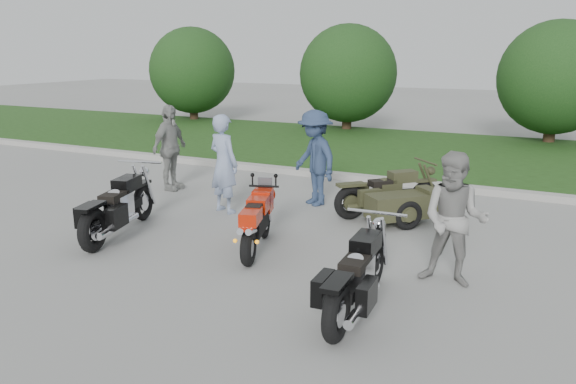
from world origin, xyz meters
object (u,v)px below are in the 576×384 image
at_px(person_grey, 455,220).
at_px(person_back, 170,148).
at_px(cruiser_sidecar, 394,201).
at_px(person_denim, 315,158).
at_px(cruiser_left, 117,209).
at_px(cruiser_right, 357,279).
at_px(person_stripe, 224,164).
at_px(sportbike_red, 256,220).

relative_size(person_grey, person_back, 0.95).
relative_size(cruiser_sidecar, person_denim, 1.03).
bearing_deg(cruiser_left, cruiser_sidecar, 21.65).
distance_m(cruiser_right, person_grey, 1.71).
xyz_separation_m(cruiser_right, cruiser_sidecar, (-0.61, 3.82, -0.05)).
distance_m(cruiser_sidecar, person_stripe, 3.28).
height_order(cruiser_right, cruiser_sidecar, cruiser_right).
bearing_deg(person_back, cruiser_right, -126.56).
relative_size(sportbike_red, person_back, 0.93).
height_order(cruiser_left, cruiser_sidecar, cruiser_left).
height_order(cruiser_sidecar, person_denim, person_denim).
height_order(cruiser_sidecar, person_stripe, person_stripe).
xyz_separation_m(sportbike_red, cruiser_left, (-2.46, -0.38, -0.03)).
height_order(cruiser_right, person_grey, person_grey).
distance_m(sportbike_red, person_denim, 2.98).
bearing_deg(cruiser_sidecar, person_denim, -149.31).
distance_m(cruiser_sidecar, person_grey, 2.86).
bearing_deg(person_back, person_grey, -113.26).
xyz_separation_m(cruiser_right, person_denim, (-2.39, 4.28, 0.52)).
distance_m(cruiser_left, cruiser_right, 4.66).
bearing_deg(cruiser_right, cruiser_sidecar, 96.42).
bearing_deg(cruiser_right, person_back, 142.53).
height_order(cruiser_sidecar, person_grey, person_grey).
height_order(person_grey, person_back, person_back).
height_order(cruiser_left, person_back, person_back).
bearing_deg(person_grey, cruiser_right, -120.48).
xyz_separation_m(person_grey, person_back, (-6.63, 2.61, 0.05)).
bearing_deg(cruiser_left, person_back, 97.65).
bearing_deg(cruiser_sidecar, cruiser_right, -35.74).
bearing_deg(person_denim, person_grey, -7.86).
xyz_separation_m(sportbike_red, person_stripe, (-1.65, 1.68, 0.44)).
distance_m(cruiser_right, person_stripe, 4.85).
distance_m(cruiser_sidecar, person_back, 5.21).
bearing_deg(person_stripe, person_denim, -120.27).
height_order(sportbike_red, person_back, person_back).
xyz_separation_m(sportbike_red, person_grey, (2.95, 0.06, 0.39)).
height_order(cruiser_left, person_stripe, person_stripe).
xyz_separation_m(cruiser_left, person_stripe, (0.81, 2.07, 0.47)).
bearing_deg(person_stripe, cruiser_right, 158.15).
bearing_deg(cruiser_left, person_denim, 42.60).
height_order(sportbike_red, cruiser_sidecar, sportbike_red).
relative_size(sportbike_red, cruiser_sidecar, 0.90).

